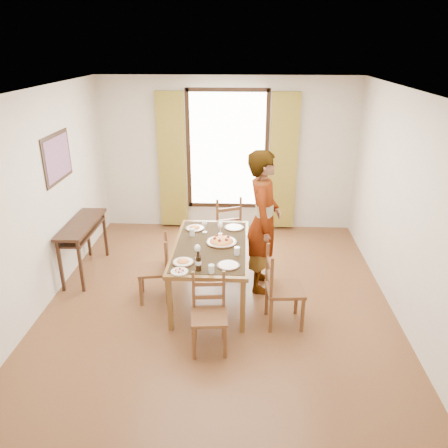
{
  "coord_description": "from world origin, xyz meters",
  "views": [
    {
      "loc": [
        0.31,
        -5.09,
        3.2
      ],
      "look_at": [
        0.05,
        0.17,
        1.0
      ],
      "focal_mm": 35.0,
      "sensor_mm": 36.0,
      "label": 1
    }
  ],
  "objects_px": {
    "man": "(263,222)",
    "console_table": "(82,230)",
    "dining_table": "(211,249)",
    "pasta_platter": "(221,240)"
  },
  "relations": [
    {
      "from": "man",
      "to": "pasta_platter",
      "type": "distance_m",
      "value": 0.62
    },
    {
      "from": "dining_table",
      "to": "man",
      "type": "distance_m",
      "value": 0.79
    },
    {
      "from": "man",
      "to": "pasta_platter",
      "type": "relative_size",
      "value": 4.89
    },
    {
      "from": "man",
      "to": "console_table",
      "type": "bearing_deg",
      "value": 89.92
    },
    {
      "from": "dining_table",
      "to": "pasta_platter",
      "type": "distance_m",
      "value": 0.19
    },
    {
      "from": "dining_table",
      "to": "pasta_platter",
      "type": "xyz_separation_m",
      "value": [
        0.13,
        0.06,
        0.12
      ]
    },
    {
      "from": "man",
      "to": "pasta_platter",
      "type": "xyz_separation_m",
      "value": [
        -0.55,
        -0.22,
        -0.17
      ]
    },
    {
      "from": "console_table",
      "to": "dining_table",
      "type": "height_order",
      "value": "console_table"
    },
    {
      "from": "pasta_platter",
      "to": "console_table",
      "type": "bearing_deg",
      "value": 166.48
    },
    {
      "from": "dining_table",
      "to": "pasta_platter",
      "type": "height_order",
      "value": "pasta_platter"
    }
  ]
}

